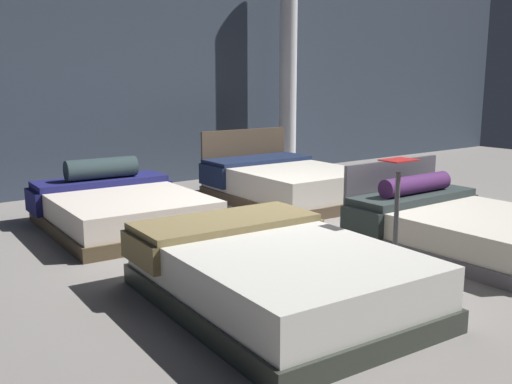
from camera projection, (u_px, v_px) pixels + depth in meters
ground_plane at (283, 238)px, 5.97m from camera, size 18.00×18.00×0.02m
showroom_back_wall at (129, 68)px, 8.43m from camera, size 18.00×0.06×3.50m
bed_0 at (274, 273)px, 4.18m from camera, size 1.63×2.20×0.50m
bed_1 at (461, 226)px, 5.58m from camera, size 1.59×1.95×0.75m
bed_2 at (121, 208)px, 6.33m from camera, size 1.66×2.04×0.70m
bed_3 at (285, 183)px, 7.71m from camera, size 1.58×2.11×0.89m
price_sign at (396, 232)px, 4.76m from camera, size 0.28×0.24×0.97m
support_pillar at (288, 69)px, 9.60m from camera, size 0.29×0.29×3.50m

